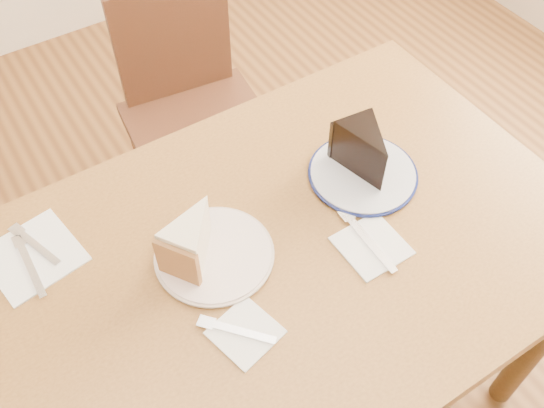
{
  "coord_description": "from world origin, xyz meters",
  "views": [
    {
      "loc": [
        -0.38,
        -0.55,
        1.72
      ],
      "look_at": [
        0.01,
        0.07,
        0.8
      ],
      "focal_mm": 40.0,
      "sensor_mm": 36.0,
      "label": 1
    }
  ],
  "objects_px": {
    "plate_cream": "(214,255)",
    "plate_navy": "(363,174)",
    "carrot_cake": "(195,237)",
    "chair_far": "(195,114)",
    "table": "(284,274)",
    "chocolate_cake": "(367,155)"
  },
  "relations": [
    {
      "from": "chair_far",
      "to": "plate_cream",
      "type": "height_order",
      "value": "chair_far"
    },
    {
      "from": "table",
      "to": "plate_navy",
      "type": "height_order",
      "value": "plate_navy"
    },
    {
      "from": "chair_far",
      "to": "plate_cream",
      "type": "distance_m",
      "value": 0.78
    },
    {
      "from": "chair_far",
      "to": "plate_navy",
      "type": "bearing_deg",
      "value": 104.78
    },
    {
      "from": "plate_navy",
      "to": "carrot_cake",
      "type": "bearing_deg",
      "value": 178.29
    },
    {
      "from": "carrot_cake",
      "to": "chair_far",
      "type": "bearing_deg",
      "value": 121.71
    },
    {
      "from": "chair_far",
      "to": "plate_navy",
      "type": "distance_m",
      "value": 0.73
    },
    {
      "from": "plate_cream",
      "to": "plate_navy",
      "type": "distance_m",
      "value": 0.37
    },
    {
      "from": "plate_cream",
      "to": "plate_navy",
      "type": "height_order",
      "value": "same"
    },
    {
      "from": "table",
      "to": "plate_cream",
      "type": "relative_size",
      "value": 5.47
    },
    {
      "from": "table",
      "to": "chair_far",
      "type": "height_order",
      "value": "chair_far"
    },
    {
      "from": "carrot_cake",
      "to": "plate_navy",
      "type": "bearing_deg",
      "value": 55.17
    },
    {
      "from": "plate_navy",
      "to": "carrot_cake",
      "type": "height_order",
      "value": "carrot_cake"
    },
    {
      "from": "plate_navy",
      "to": "chocolate_cake",
      "type": "bearing_deg",
      "value": 31.9
    },
    {
      "from": "plate_cream",
      "to": "chocolate_cake",
      "type": "relative_size",
      "value": 1.69
    },
    {
      "from": "plate_navy",
      "to": "plate_cream",
      "type": "bearing_deg",
      "value": -178.28
    },
    {
      "from": "table",
      "to": "plate_navy",
      "type": "relative_size",
      "value": 5.39
    },
    {
      "from": "plate_navy",
      "to": "carrot_cake",
      "type": "xyz_separation_m",
      "value": [
        -0.39,
        0.01,
        0.05
      ]
    },
    {
      "from": "chair_far",
      "to": "carrot_cake",
      "type": "distance_m",
      "value": 0.79
    },
    {
      "from": "plate_cream",
      "to": "carrot_cake",
      "type": "bearing_deg",
      "value": 137.51
    },
    {
      "from": "chair_far",
      "to": "carrot_cake",
      "type": "relative_size",
      "value": 7.05
    },
    {
      "from": "table",
      "to": "chocolate_cake",
      "type": "relative_size",
      "value": 9.26
    }
  ]
}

